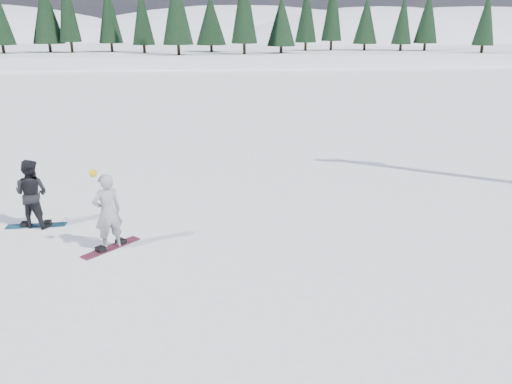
# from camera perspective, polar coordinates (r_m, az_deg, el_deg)

# --- Properties ---
(ground) EXTENTS (420.00, 420.00, 0.00)m
(ground) POSITION_cam_1_polar(r_m,az_deg,el_deg) (11.91, -18.77, -7.37)
(ground) COLOR white
(ground) RESTS_ON ground
(alpine_backdrop) EXTENTS (412.50, 227.00, 53.20)m
(alpine_backdrop) POSITION_cam_1_polar(r_m,az_deg,el_deg) (201.06, -10.87, 12.97)
(alpine_backdrop) COLOR white
(alpine_backdrop) RESTS_ON ground
(snowboarder_woman) EXTENTS (0.80, 0.72, 1.98)m
(snowboarder_woman) POSITION_cam_1_polar(r_m,az_deg,el_deg) (11.98, -16.62, -2.16)
(snowboarder_woman) COLOR #A4A4A9
(snowboarder_woman) RESTS_ON ground
(snowboarder_man) EXTENTS (1.04, 0.91, 1.80)m
(snowboarder_man) POSITION_cam_1_polar(r_m,az_deg,el_deg) (14.00, -24.26, -0.16)
(snowboarder_man) COLOR black
(snowboarder_man) RESTS_ON ground
(snowboard_woman) EXTENTS (1.27, 1.25, 0.03)m
(snowboard_woman) POSITION_cam_1_polar(r_m,az_deg,el_deg) (12.33, -16.22, -6.12)
(snowboard_woman) COLOR maroon
(snowboard_woman) RESTS_ON ground
(snowboard_man) EXTENTS (1.50, 0.30, 0.03)m
(snowboard_man) POSITION_cam_1_polar(r_m,az_deg,el_deg) (14.29, -23.79, -3.53)
(snowboard_man) COLOR #155677
(snowboard_man) RESTS_ON ground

